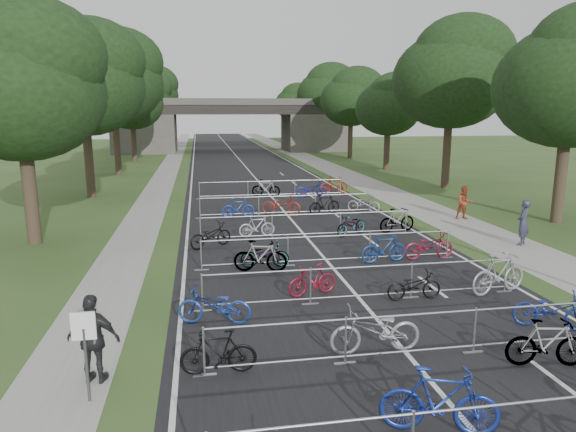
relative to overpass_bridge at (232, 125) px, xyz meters
name	(u,v)px	position (x,y,z in m)	size (l,w,h in m)	color
road	(241,161)	(0.00, -15.00, -3.53)	(11.00, 140.00, 0.01)	black
sidewalk_right	(312,160)	(8.00, -15.00, -3.53)	(3.00, 140.00, 0.01)	gray
sidewalk_left	(171,163)	(-7.50, -15.00, -3.53)	(2.00, 140.00, 0.01)	gray
lane_markings	(241,162)	(0.00, -15.00, -3.53)	(0.12, 140.00, 0.00)	silver
overpass_bridge	(232,125)	(0.00, 0.00, 0.00)	(31.00, 8.00, 7.05)	#45433E
park_sign	(85,340)	(-6.80, -62.00, -2.27)	(0.45, 0.06, 1.83)	#4C4C51
tree_left_0	(21,85)	(-11.39, -49.07, 2.96)	(6.72, 6.72, 10.25)	#33261C
tree_right_0	(574,80)	(13.11, -49.07, 3.39)	(7.17, 7.17, 10.93)	#33261C
tree_left_1	(84,81)	(-11.39, -37.07, 3.77)	(7.56, 7.56, 11.53)	#33261C
tree_right_1	(453,75)	(13.11, -37.07, 4.37)	(8.18, 8.18, 12.47)	#33261C
tree_left_2	(114,79)	(-11.39, -25.07, 4.58)	(8.40, 8.40, 12.81)	#33261C
tree_right_2	(390,106)	(13.11, -25.07, 2.41)	(6.16, 6.16, 9.39)	#33261C
tree_left_3	(132,101)	(-11.39, -13.07, 2.96)	(6.72, 6.72, 10.25)	#33261C
tree_right_3	(352,98)	(13.11, -13.07, 3.39)	(7.17, 7.17, 10.93)	#33261C
tree_left_4	(143,96)	(-11.39, -1.07, 3.77)	(7.56, 7.56, 11.53)	#33261C
tree_right_4	(327,93)	(13.11, -1.07, 4.37)	(8.18, 8.18, 12.47)	#33261C
tree_left_5	(151,93)	(-11.39, 10.93, 4.58)	(8.40, 8.40, 12.81)	#33261C
tree_right_5	(309,108)	(13.11, 10.93, 2.41)	(6.16, 6.16, 9.39)	#33261C
tree_left_6	(157,105)	(-11.39, 22.93, 2.96)	(6.72, 6.72, 10.25)	#33261C
tree_right_6	(295,103)	(13.11, 22.93, 3.39)	(7.17, 7.17, 10.93)	#33261C
barrier_row_1	(411,336)	(0.00, -61.40, -2.99)	(9.70, 0.08, 1.10)	#AAAEB3
barrier_row_2	(362,283)	(0.00, -57.80, -2.99)	(9.70, 0.08, 1.10)	#AAAEB3
barrier_row_3	(329,249)	(0.00, -54.00, -2.99)	(9.70, 0.08, 1.10)	#AAAEB3
barrier_row_4	(307,226)	(0.00, -50.00, -2.99)	(9.70, 0.08, 1.10)	#AAAEB3
barrier_row_5	(287,205)	(0.00, -45.00, -2.99)	(9.70, 0.08, 1.10)	#AAAEB3
barrier_row_6	(272,189)	(0.00, -39.00, -2.99)	(9.70, 0.08, 1.10)	#AAAEB3
bike_1	(440,401)	(-0.65, -64.09, -2.92)	(0.58, 2.04, 1.23)	navy
bike_4	(218,352)	(-4.30, -61.36, -3.04)	(0.46, 1.63, 0.98)	black
bike_5	(376,331)	(-0.72, -61.05, -2.97)	(0.74, 2.14, 1.12)	gray
bike_6	(547,343)	(2.75, -62.26, -2.99)	(0.51, 1.80, 1.08)	#AAAEB3
bike_7	(552,310)	(4.21, -60.46, -3.04)	(0.65, 1.87, 0.98)	navy
bike_8	(214,306)	(-4.30, -58.74, -3.03)	(0.67, 1.93, 1.01)	#1B3A99
bike_9	(312,280)	(-1.32, -57.10, -3.05)	(0.46, 1.62, 0.97)	maroon
bike_10	(414,286)	(1.55, -57.96, -3.10)	(0.58, 1.66, 0.87)	black
bike_11	(499,274)	(4.30, -57.91, -2.90)	(0.59, 2.10, 1.26)	#95959C
bike_12	(260,256)	(-2.59, -54.52, -2.98)	(0.52, 1.86, 1.12)	#AAAEB3
bike_13	(265,255)	(-2.37, -54.00, -3.08)	(0.60, 1.72, 0.91)	#AAAEB3
bike_14	(384,249)	(2.01, -54.19, -3.00)	(0.51, 1.79, 1.08)	navy
bike_15	(429,246)	(3.84, -54.02, -3.02)	(0.69, 1.97, 1.04)	maroon
bike_16	(211,235)	(-4.20, -50.94, -3.03)	(0.67, 1.92, 1.01)	black
bike_17	(257,226)	(-2.15, -49.52, -3.05)	(0.46, 1.61, 0.97)	#BABAC2
bike_18	(352,225)	(2.06, -49.94, -3.06)	(0.63, 1.81, 0.95)	#AAAEB3
bike_19	(397,220)	(4.30, -49.71, -2.97)	(0.53, 1.87, 1.12)	#AAAEB3
bike_20	(238,208)	(-2.63, -45.11, -3.02)	(0.48, 1.71, 1.03)	#1D3C9F
bike_21	(281,205)	(-0.29, -44.78, -2.98)	(0.73, 2.09, 1.10)	maroon
bike_22	(324,204)	(2.02, -45.06, -2.99)	(0.51, 1.82, 1.09)	black
bike_23	(364,204)	(4.30, -44.83, -3.06)	(0.63, 1.80, 0.94)	#929299
bike_25	(266,188)	(-0.35, -38.82, -2.97)	(0.53, 1.86, 1.12)	#AAAEB3
bike_26	(311,189)	(2.50, -39.56, -2.99)	(0.72, 2.06, 1.08)	navy
bike_27	(334,185)	(4.30, -38.43, -2.93)	(0.56, 2.00, 1.20)	maroon
pedestrian_a	(523,223)	(8.56, -52.76, -2.58)	(0.69, 0.45, 1.90)	#2D2E44
pedestrian_b	(464,203)	(8.80, -47.52, -2.68)	(0.83, 0.65, 1.71)	#9D4022
pedestrian_c	(94,339)	(-6.80, -61.26, -2.60)	(1.10, 0.46, 1.88)	#242426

